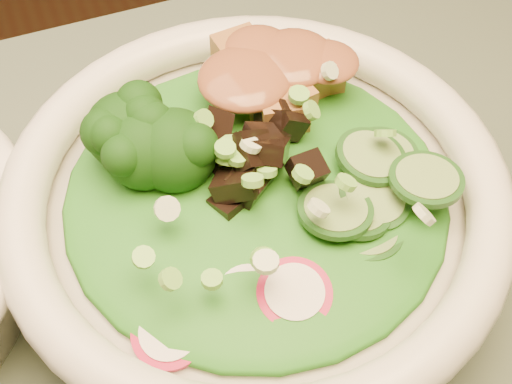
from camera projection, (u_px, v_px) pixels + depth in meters
name	position (u px, v px, depth m)	size (l,w,h in m)	color
salad_bowl	(256.00, 213.00, 0.44)	(0.30, 0.30, 0.08)	silver
lettuce_bed	(256.00, 191.00, 0.42)	(0.23, 0.23, 0.03)	#1D6916
broccoli_florets	(134.00, 167.00, 0.41)	(0.09, 0.08, 0.05)	black
radish_slices	(251.00, 298.00, 0.37)	(0.12, 0.04, 0.02)	#A30C32
cucumber_slices	(384.00, 186.00, 0.40)	(0.08, 0.08, 0.04)	#86AA5E
mushroom_heap	(258.00, 155.00, 0.41)	(0.08, 0.08, 0.04)	black
tofu_cubes	(268.00, 89.00, 0.45)	(0.10, 0.07, 0.04)	#915C30
peanut_sauce	(268.00, 72.00, 0.44)	(0.08, 0.06, 0.02)	brown
scallion_garnish	(256.00, 161.00, 0.40)	(0.21, 0.21, 0.03)	#74BF43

